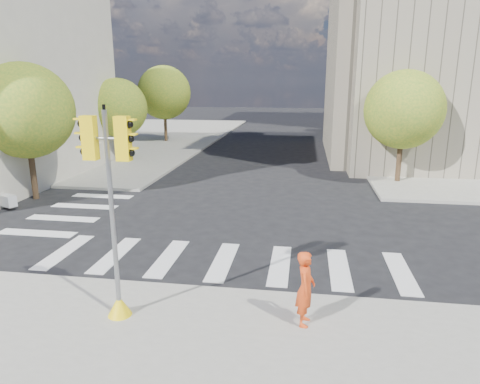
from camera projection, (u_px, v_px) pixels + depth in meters
name	position (u px, v px, depth m)	size (l,w,h in m)	color
ground	(236.00, 239.00, 15.42)	(160.00, 160.00, 0.00)	black
sidewalk_far_left	(82.00, 137.00, 43.20)	(28.00, 40.00, 0.15)	gray
tree_lw_near	(25.00, 111.00, 19.72)	(4.40, 4.40, 6.41)	#382616
tree_lw_mid	(118.00, 108.00, 29.40)	(4.00, 4.00, 5.77)	#382616
tree_lw_far	(164.00, 93.00, 38.78)	(4.80, 4.80, 6.95)	#382616
tree_re_near	(404.00, 110.00, 22.87)	(4.20, 4.20, 6.16)	#382616
tree_re_mid	(372.00, 96.00, 34.28)	(4.60, 4.60, 6.66)	#382616
tree_re_far	(355.00, 97.00, 45.89)	(4.00, 4.00, 5.88)	#382616
lamp_near	(399.00, 97.00, 26.50)	(0.35, 0.18, 8.11)	black
lamp_far	(368.00, 92.00, 39.90)	(0.35, 0.18, 8.11)	black
traffic_signal	(114.00, 231.00, 9.62)	(1.06, 0.56, 4.91)	yellow
photographer	(305.00, 288.00, 9.58)	(0.64, 0.42, 1.75)	red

